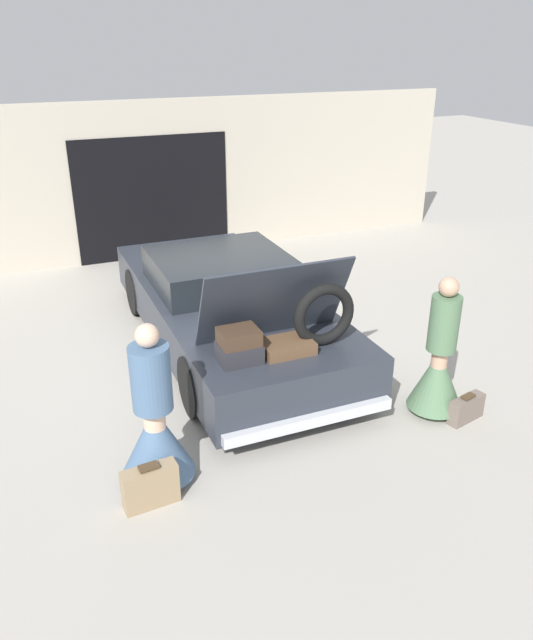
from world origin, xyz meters
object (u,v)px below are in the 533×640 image
person_left (155,428)px  person_right (438,366)px  suitcase_beside_left_person (150,486)px  suitcase_beside_right_person (466,409)px  car (228,306)px

person_left → person_right: (3.08, -0.04, -0.00)m
person_right → suitcase_beside_left_person: bearing=104.8°
suitcase_beside_left_person → suitcase_beside_right_person: (3.44, 0.00, -0.06)m
person_left → person_right: 3.08m
suitcase_beside_left_person → person_left: bearing=65.3°
person_left → suitcase_beside_right_person: bearing=91.2°
car → person_left: bearing=-122.8°
person_left → suitcase_beside_right_person: 3.34m
car → person_right: size_ratio=3.10×
person_left → suitcase_beside_left_person: size_ratio=3.19×
suitcase_beside_left_person → suitcase_beside_right_person: 3.44m
car → suitcase_beside_right_person: car is taller
car → person_left: 2.84m
car → suitcase_beside_left_person: 3.21m
suitcase_beside_left_person → person_right: bearing=5.0°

